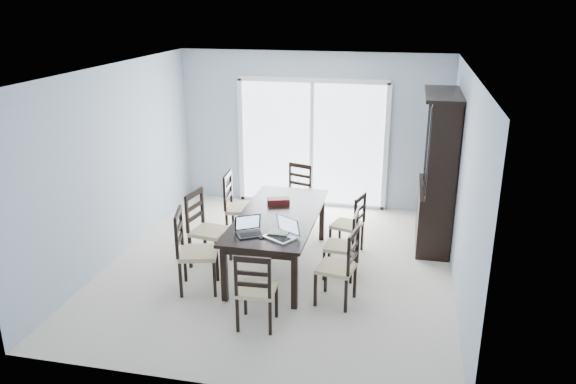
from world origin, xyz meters
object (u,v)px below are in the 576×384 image
(laptop_silver, at_px, (280,234))
(game_box, at_px, (278,201))
(chair_right_near, at_px, (344,259))
(chair_left_near, at_px, (189,242))
(chair_right_far, at_px, (353,218))
(dining_table, at_px, (278,220))
(chair_left_mid, at_px, (203,221))
(hot_tub, at_px, (278,161))
(cell_phone, at_px, (260,237))
(chair_left_far, at_px, (236,199))
(chair_end_far, at_px, (297,188))
(chair_right_mid, at_px, (347,238))
(china_hutch, at_px, (438,173))
(chair_end_near, at_px, (255,283))
(laptop_dark, at_px, (251,231))

(laptop_silver, height_order, game_box, laptop_silver)
(chair_right_near, relative_size, game_box, 3.63)
(chair_left_near, relative_size, chair_right_far, 1.18)
(dining_table, xyz_separation_m, chair_left_mid, (-1.01, -0.10, -0.06))
(hot_tub, bearing_deg, chair_left_near, -91.06)
(dining_table, relative_size, hot_tub, 1.09)
(chair_right_near, bearing_deg, cell_phone, 100.68)
(dining_table, height_order, chair_left_far, chair_left_far)
(chair_left_mid, height_order, chair_end_far, chair_left_mid)
(chair_left_near, relative_size, game_box, 3.98)
(dining_table, xyz_separation_m, chair_right_mid, (0.91, -0.08, -0.14))
(china_hutch, xyz_separation_m, chair_right_far, (-1.11, -0.63, -0.54))
(dining_table, bearing_deg, chair_left_near, -137.91)
(chair_left_near, height_order, chair_left_mid, chair_left_near)
(cell_phone, distance_m, game_box, 1.17)
(chair_right_mid, distance_m, game_box, 1.14)
(chair_right_near, bearing_deg, chair_right_mid, 13.61)
(chair_left_near, height_order, chair_end_far, chair_left_near)
(chair_right_far, bearing_deg, chair_end_near, 175.03)
(china_hutch, height_order, laptop_silver, china_hutch)
(chair_right_far, distance_m, cell_phone, 1.71)
(chair_left_mid, height_order, chair_end_near, chair_left_mid)
(china_hutch, distance_m, chair_end_far, 2.19)
(laptop_dark, bearing_deg, game_box, 55.99)
(chair_right_near, distance_m, laptop_dark, 1.14)
(chair_left_near, relative_size, chair_left_mid, 1.02)
(hot_tub, bearing_deg, laptop_dark, -81.07)
(chair_right_near, height_order, chair_end_near, chair_right_near)
(dining_table, distance_m, chair_left_mid, 1.02)
(game_box, bearing_deg, china_hutch, 22.10)
(laptop_dark, height_order, cell_phone, laptop_dark)
(laptop_dark, bearing_deg, chair_right_mid, 0.71)
(chair_left_mid, xyz_separation_m, cell_phone, (0.96, -0.68, 0.14))
(chair_left_far, bearing_deg, cell_phone, 21.88)
(china_hutch, bearing_deg, laptop_dark, -137.86)
(laptop_silver, bearing_deg, chair_right_far, 93.65)
(chair_end_far, relative_size, hot_tub, 0.54)
(chair_left_mid, height_order, chair_right_mid, chair_left_mid)
(chair_right_far, height_order, laptop_dark, chair_right_far)
(chair_end_near, distance_m, chair_end_far, 3.14)
(chair_left_far, height_order, laptop_dark, chair_left_far)
(chair_end_far, bearing_deg, chair_right_far, 152.57)
(dining_table, height_order, chair_right_mid, chair_right_mid)
(chair_left_mid, relative_size, chair_right_far, 1.15)
(chair_left_near, distance_m, game_box, 1.47)
(chair_right_near, height_order, game_box, chair_right_near)
(chair_right_mid, relative_size, chair_end_far, 0.93)
(chair_right_near, bearing_deg, hot_tub, 32.93)
(chair_left_mid, distance_m, game_box, 1.05)
(chair_right_mid, distance_m, chair_end_far, 1.97)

